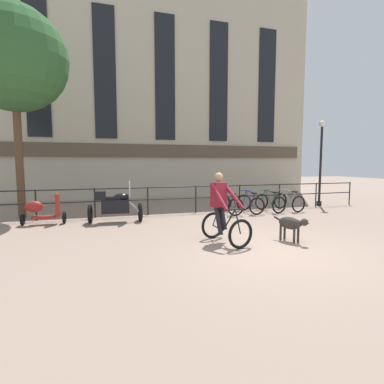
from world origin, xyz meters
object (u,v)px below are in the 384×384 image
Objects in this scene: street_lamp at (321,158)px; parked_bicycle_near_lamp at (229,204)px; parked_motorcycle at (115,205)px; parked_bicycle_far_end at (289,202)px; parked_bicycle_mid_left at (250,204)px; parked_bicycle_mid_right at (270,203)px; cyclist_with_bike at (223,211)px; dog at (291,224)px; parked_scooter at (42,210)px.

parked_bicycle_near_lamp is at bearing -170.28° from street_lamp.
parked_motorcycle reaches higher than parked_bicycle_far_end.
parked_bicycle_far_end is (1.77, 0.00, 0.00)m from parked_bicycle_mid_left.
cyclist_with_bike is at bearing 37.80° from parked_bicycle_mid_right.
parked_bicycle_mid_left is (1.11, 4.16, -0.09)m from dog.
parked_bicycle_mid_left is at bearing 40.30° from cyclist_with_bike.
parked_motorcycle is at bearing 3.27° from parked_bicycle_near_lamp.
street_lamp is (9.06, 1.23, 1.59)m from parked_motorcycle.
dog is at bearing 48.72° from parked_bicycle_far_end.
street_lamp reaches higher than parked_scooter.
parked_scooter is (-6.23, 4.05, 0.02)m from dog.
parked_bicycle_mid_right is at bearing -86.84° from parked_scooter.
dog is 7.30m from street_lamp.
parked_bicycle_near_lamp is 0.30× the size of street_lamp.
cyclist_with_bike is 1.50× the size of parked_bicycle_near_lamp.
street_lamp is at bearing -172.44° from parked_bicycle_near_lamp.
parked_bicycle_mid_left is 0.89m from parked_bicycle_mid_right.
dog is 5.50m from parked_motorcycle.
parked_motorcycle is 1.54× the size of parked_bicycle_near_lamp.
street_lamp reaches higher than parked_bicycle_mid_right.
dog is 0.55× the size of parked_motorcycle.
dog is at bearing -28.95° from cyclist_with_bike.
parked_bicycle_far_end is 2.93m from street_lamp.
parked_bicycle_mid_right is 0.31× the size of street_lamp.
parked_scooter is at bearing 128.81° from cyclist_with_bike.
dog is (1.64, -0.46, -0.32)m from cyclist_with_bike.
street_lamp is (6.68, 4.53, 1.39)m from cyclist_with_bike.
street_lamp is (2.17, 0.83, 1.79)m from parked_bicycle_far_end.
parked_bicycle_far_end is at bearing -159.17° from street_lamp.
parked_motorcycle is at bearing -95.16° from parked_scooter.
cyclist_with_bike reaches higher than parked_scooter.
parked_motorcycle is 1.34× the size of parked_scooter.
parked_scooter reaches higher than parked_bicycle_far_end.
street_lamp reaches higher than parked_bicycle_far_end.
street_lamp is at bearing 24.43° from dog.
dog is 0.86× the size of parked_bicycle_mid_left.
dog is at bearing 56.67° from parked_bicycle_mid_right.
cyclist_with_bike is 1.44× the size of parked_bicycle_far_end.
parked_bicycle_mid_left is (0.88, -0.00, -0.00)m from parked_bicycle_near_lamp.
cyclist_with_bike reaches higher than parked_motorcycle.
parked_bicycle_far_end is at bearing 172.22° from parked_bicycle_mid_right.
parked_bicycle_far_end is (4.51, 3.70, -0.41)m from cyclist_with_bike.
cyclist_with_bike is 1.76× the size of dog.
street_lamp is at bearing -78.57° from parked_motorcycle.
parked_bicycle_near_lamp reaches higher than dog.
parked_bicycle_near_lamp is 0.88× the size of parked_scooter.
parked_scooter is (-4.59, 3.59, -0.30)m from cyclist_with_bike.
parked_scooter is (-2.21, 0.29, -0.10)m from parked_motorcycle.
parked_bicycle_far_end is at bearing -86.91° from parked_scooter.
parked_bicycle_mid_right is at bearing 177.85° from parked_bicycle_near_lamp.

